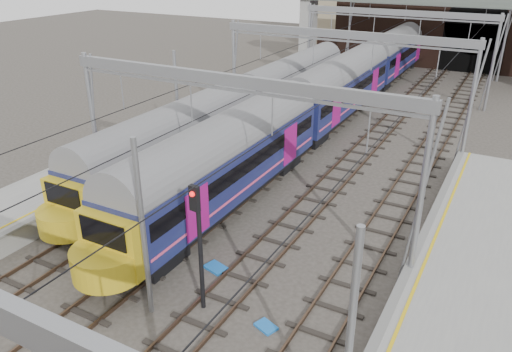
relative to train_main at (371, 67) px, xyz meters
The scene contains 10 objects.
ground 36.61m from the train_main, 86.86° to the right, with size 160.00×160.00×0.00m, color #38332D.
tracks 21.71m from the train_main, 84.68° to the right, with size 14.40×80.00×0.22m.
overhead_line 15.62m from the train_main, 82.39° to the right, with size 16.80×80.00×8.00m.
retaining_wall 15.93m from the train_main, 77.60° to the left, with size 28.00×2.75×9.00m.
overbridge 10.81m from the train_main, 78.16° to the left, with size 28.00×3.00×9.25m.
train_main is the anchor object (origin of this frame).
train_second 17.21m from the train_main, 103.44° to the right, with size 2.77×32.09×4.78m.
signal_near_centre 33.58m from the train_main, 83.86° to the right, with size 0.38×0.48×5.22m.
equip_cover_b 31.19m from the train_main, 85.12° to the right, with size 0.94×0.66×0.11m, color blue.
equip_cover_c 33.87m from the train_main, 79.37° to the right, with size 0.77×0.55×0.09m, color blue.
Camera 1 is at (10.69, -9.38, 12.46)m, focal length 35.00 mm.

